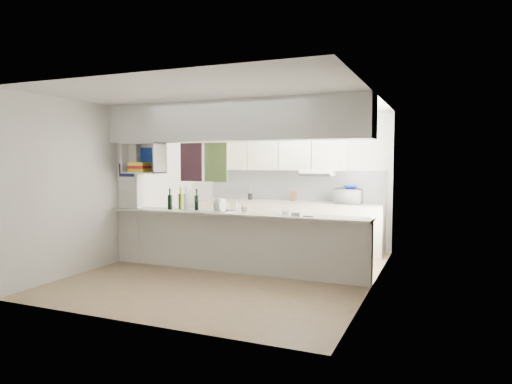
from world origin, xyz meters
The scene contains 16 objects.
floor centered at (0.00, 0.00, 0.00)m, with size 4.80×4.80×0.00m, color #937755.
ceiling centered at (0.00, 0.00, 2.60)m, with size 4.80×4.80×0.00m, color white.
wall_back centered at (0.00, 2.40, 1.30)m, with size 4.20×4.20×0.00m, color silver.
wall_left centered at (-2.10, 0.00, 1.30)m, with size 4.80×4.80×0.00m, color silver.
wall_right centered at (2.10, 0.00, 1.30)m, with size 4.80×4.80×0.00m, color silver.
servery_partition centered at (-0.17, 0.00, 1.66)m, with size 4.20×0.50×2.60m.
cubby_shelf centered at (-1.57, -0.06, 1.71)m, with size 0.65×0.35×0.50m.
kitchen_run centered at (0.16, 2.14, 0.83)m, with size 3.60×0.63×2.24m.
microwave centered at (1.35, 2.09, 1.05)m, with size 0.48×0.33×0.27m, color white.
bowl centered at (1.39, 2.09, 1.22)m, with size 0.27×0.27×0.07m, color navy.
dish_rack centered at (-0.22, 0.06, 1.00)m, with size 0.43×0.36×0.21m.
cup centered at (0.23, -0.04, 0.98)m, with size 0.11×0.11×0.09m, color white.
wine_bottles centered at (-0.88, 0.01, 1.05)m, with size 0.53×0.16×0.38m.
plastic_tubs centered at (0.96, -0.05, 0.95)m, with size 0.48×0.21×0.06m.
utensil_jar centered at (-0.64, 2.15, 0.98)m, with size 0.09×0.09×0.13m, color black.
knife_block centered at (0.26, 2.18, 1.02)m, with size 0.10×0.08×0.19m, color #56311D.
Camera 1 is at (2.99, -6.24, 1.71)m, focal length 32.00 mm.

